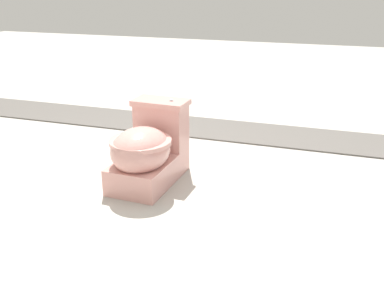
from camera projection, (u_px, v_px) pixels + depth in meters
name	position (u px, v px, depth m)	size (l,w,h in m)	color
ground_plane	(159.00, 186.00, 2.91)	(14.00, 14.00, 0.00)	#B7B2A8
gravel_strip	(266.00, 134.00, 3.86)	(0.56, 8.00, 0.01)	#605B56
toilet	(148.00, 151.00, 2.90)	(0.65, 0.41, 0.52)	#E09E93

